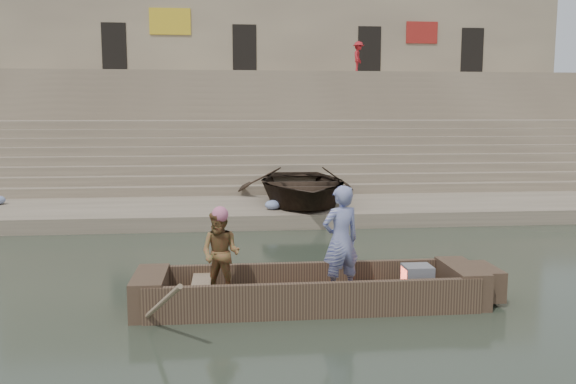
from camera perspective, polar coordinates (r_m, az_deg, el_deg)
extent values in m
plane|color=#2A3326|center=(10.48, 11.53, -9.83)|extent=(120.00, 120.00, 0.00)
cube|color=gray|center=(18.03, 3.95, -1.71)|extent=(32.00, 4.00, 0.40)
cube|color=gray|center=(25.28, 1.07, 3.71)|extent=(32.00, 3.00, 2.80)
cube|color=gray|center=(32.18, -0.45, 6.69)|extent=(32.00, 3.00, 5.20)
cube|color=gray|center=(20.21, 2.87, -0.27)|extent=(32.00, 0.50, 0.70)
cube|color=gray|center=(20.68, 2.66, 0.33)|extent=(32.00, 0.50, 1.00)
cube|color=gray|center=(21.15, 2.46, 0.90)|extent=(32.00, 0.50, 1.30)
cube|color=gray|center=(21.63, 2.27, 1.45)|extent=(32.00, 0.50, 1.60)
cube|color=gray|center=(22.10, 2.09, 1.98)|extent=(32.00, 0.50, 1.90)
cube|color=gray|center=(22.58, 1.91, 2.48)|extent=(32.00, 0.50, 2.20)
cube|color=gray|center=(23.06, 1.75, 2.96)|extent=(32.00, 0.50, 2.50)
cube|color=gray|center=(23.54, 1.59, 3.42)|extent=(32.00, 0.50, 2.80)
cube|color=gray|center=(27.00, 0.62, 4.28)|extent=(32.00, 0.50, 3.10)
cube|color=gray|center=(27.49, 0.50, 4.65)|extent=(32.00, 0.50, 3.40)
cube|color=gray|center=(27.98, 0.39, 5.01)|extent=(32.00, 0.50, 3.70)
cube|color=gray|center=(28.47, 0.28, 5.36)|extent=(32.00, 0.50, 4.00)
cube|color=gray|center=(28.96, 0.17, 5.69)|extent=(32.00, 0.50, 4.30)
cube|color=gray|center=(29.45, 0.07, 6.02)|extent=(32.00, 0.50, 4.60)
cube|color=gray|center=(29.95, -0.03, 6.33)|extent=(32.00, 0.50, 4.90)
cube|color=gray|center=(30.44, -0.13, 6.63)|extent=(32.00, 0.50, 5.20)
cube|color=tan|center=(36.25, -1.07, 11.53)|extent=(32.00, 5.00, 11.20)
cube|color=black|center=(34.28, -16.29, 13.14)|extent=(1.30, 0.18, 2.60)
cube|color=black|center=(33.78, -4.19, 13.50)|extent=(1.30, 0.18, 2.60)
cube|color=black|center=(34.71, 7.77, 13.30)|extent=(1.30, 0.18, 2.60)
cube|color=black|center=(36.57, 17.17, 12.74)|extent=(1.30, 0.18, 2.60)
cube|color=gold|center=(33.99, -11.23, 15.72)|extent=(2.20, 0.10, 1.40)
cube|color=maroon|center=(35.57, 12.68, 14.66)|extent=(1.80, 0.10, 1.20)
cube|color=brown|center=(9.83, 2.13, -10.19)|extent=(5.00, 1.30, 0.22)
cube|color=brown|center=(9.20, 2.68, -10.35)|extent=(5.20, 0.12, 0.56)
cube|color=brown|center=(10.37, 1.65, -8.25)|extent=(5.20, 0.12, 0.56)
cube|color=brown|center=(9.77, -13.05, -9.34)|extent=(0.50, 1.30, 0.60)
cube|color=brown|center=(10.43, 16.30, -8.36)|extent=(0.50, 1.30, 0.60)
cube|color=brown|center=(10.58, 18.33, -8.10)|extent=(0.35, 0.90, 0.50)
cube|color=#937A5B|center=(9.67, -8.31, -8.78)|extent=(0.30, 1.20, 0.08)
cylinder|color=#937A5B|center=(8.90, -12.80, -11.03)|extent=(1.03, 2.10, 1.36)
sphere|color=#C76282|center=(9.36, -6.52, -2.15)|extent=(0.26, 0.26, 0.26)
imported|color=navy|center=(9.53, 5.07, -4.62)|extent=(0.74, 0.60, 1.76)
imported|color=#246C28|center=(9.49, -6.46, -5.89)|extent=(0.83, 0.75, 1.38)
cube|color=slate|center=(10.14, 12.27, -7.98)|extent=(0.46, 0.42, 0.40)
cube|color=#E5593F|center=(10.08, 11.12, -8.04)|extent=(0.04, 0.34, 0.32)
imported|color=#2D2116|center=(17.88, 1.28, 0.67)|extent=(3.98, 5.47, 1.11)
imported|color=#AE1D22|center=(32.02, 6.75, 12.71)|extent=(0.91, 1.17, 1.59)
ellipsoid|color=#3F5999|center=(16.81, -1.47, -1.24)|extent=(0.44, 0.44, 0.26)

